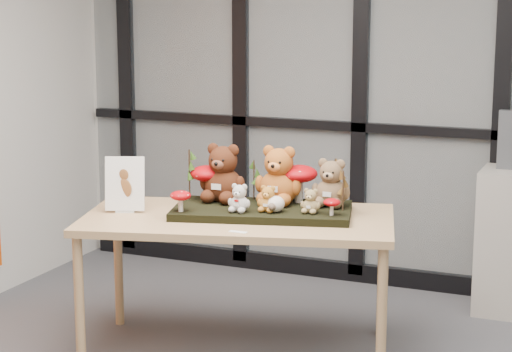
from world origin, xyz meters
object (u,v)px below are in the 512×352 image
at_px(bear_tan_back, 332,180).
at_px(mushroom_front_right, 332,206).
at_px(mushroom_back_right, 299,182).
at_px(sign_holder, 125,187).
at_px(bear_pooh_yellow, 279,172).
at_px(bear_small_yellow, 268,197).
at_px(mushroom_front_left, 181,200).
at_px(bear_brown_medium, 223,170).
at_px(diorama_tray, 262,211).
at_px(bear_beige_small, 311,200).
at_px(display_table, 238,229).
at_px(plush_cream_hedgehog, 275,203).
at_px(mushroom_back_left, 207,181).
at_px(bear_white_bow, 240,196).

relative_size(bear_tan_back, mushroom_front_right, 2.89).
bearing_deg(mushroom_back_right, sign_holder, -153.62).
height_order(bear_pooh_yellow, bear_small_yellow, bear_pooh_yellow).
bearing_deg(mushroom_front_right, bear_tan_back, 108.89).
relative_size(mushroom_front_left, sign_holder, 0.40).
xyz_separation_m(mushroom_back_right, mushroom_front_right, (0.26, -0.22, -0.06)).
relative_size(bear_brown_medium, bear_small_yellow, 2.29).
distance_m(diorama_tray, bear_brown_medium, 0.32).
bearing_deg(mushroom_back_right, bear_beige_small, -55.65).
bearing_deg(bear_beige_small, bear_tan_back, 61.88).
bearing_deg(diorama_tray, display_table, -153.43).
xyz_separation_m(bear_small_yellow, plush_cream_hedgehog, (0.04, 0.00, -0.03)).
relative_size(bear_beige_small, mushroom_back_left, 0.68).
bearing_deg(sign_holder, bear_brown_medium, 11.54).
distance_m(bear_white_bow, plush_cream_hedgehog, 0.19).
height_order(bear_pooh_yellow, plush_cream_hedgehog, bear_pooh_yellow).
xyz_separation_m(mushroom_back_left, mushroom_back_right, (0.49, 0.13, 0.01)).
xyz_separation_m(bear_beige_small, mushroom_back_right, (-0.14, 0.21, 0.04)).
height_order(bear_tan_back, plush_cream_hedgehog, bear_tan_back).
distance_m(bear_brown_medium, mushroom_front_right, 0.67).
distance_m(display_table, bear_small_yellow, 0.25).
height_order(bear_small_yellow, sign_holder, sign_holder).
xyz_separation_m(bear_beige_small, sign_holder, (-0.98, -0.20, 0.03)).
relative_size(bear_white_bow, mushroom_front_left, 1.34).
xyz_separation_m(display_table, bear_brown_medium, (-0.15, 0.15, 0.28)).
bearing_deg(bear_small_yellow, bear_white_bow, -170.89).
xyz_separation_m(bear_white_bow, mushroom_front_left, (-0.28, -0.12, -0.02)).
relative_size(bear_brown_medium, sign_holder, 1.16).
height_order(display_table, plush_cream_hedgehog, plush_cream_hedgehog).
relative_size(mushroom_back_left, mushroom_back_right, 0.92).
distance_m(bear_white_bow, mushroom_front_right, 0.48).
bearing_deg(mushroom_front_left, sign_holder, 175.54).
bearing_deg(plush_cream_hedgehog, mushroom_back_left, 148.42).
relative_size(mushroom_back_right, mushroom_front_right, 2.32).
distance_m(bear_pooh_yellow, bear_tan_back, 0.29).
bearing_deg(mushroom_back_right, plush_cream_hedgehog, -97.05).
distance_m(bear_pooh_yellow, bear_small_yellow, 0.23).
height_order(bear_pooh_yellow, bear_beige_small, bear_pooh_yellow).
relative_size(mushroom_back_left, sign_holder, 0.69).
bearing_deg(display_table, bear_tan_back, 16.12).
bearing_deg(bear_small_yellow, sign_holder, 175.91).
height_order(display_table, bear_beige_small, bear_beige_small).
xyz_separation_m(bear_brown_medium, mushroom_back_left, (-0.10, -0.00, -0.07)).
xyz_separation_m(display_table, diorama_tray, (0.10, 0.09, 0.09)).
relative_size(display_table, plush_cream_hedgehog, 18.90).
bearing_deg(mushroom_back_right, display_table, -131.25).
distance_m(bear_small_yellow, sign_holder, 0.78).
xyz_separation_m(bear_white_bow, sign_holder, (-0.63, -0.09, 0.02)).
relative_size(bear_small_yellow, plush_cream_hedgehog, 1.61).
bearing_deg(diorama_tray, bear_tan_back, 12.28).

